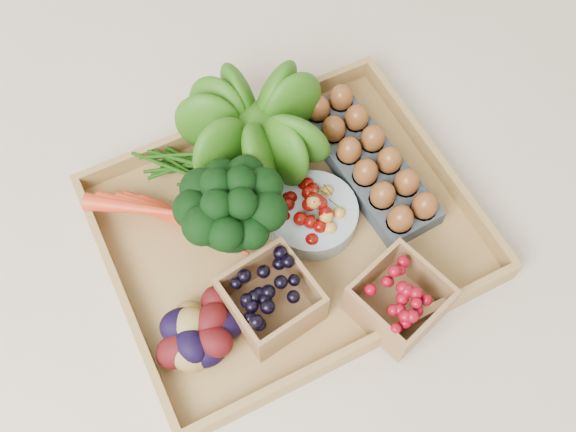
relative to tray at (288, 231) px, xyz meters
name	(u,v)px	position (x,y,z in m)	size (l,w,h in m)	color
ground	(288,234)	(0.00, 0.00, -0.01)	(4.00, 4.00, 0.00)	beige
tray	(288,231)	(0.00, 0.00, 0.00)	(0.55, 0.45, 0.01)	#A68045
carrots	(180,219)	(-0.15, 0.08, 0.03)	(0.19, 0.13, 0.04)	red
lettuce	(256,122)	(0.02, 0.15, 0.09)	(0.16, 0.16, 0.16)	#154D0C
broccoli	(233,222)	(-0.08, 0.02, 0.07)	(0.16, 0.16, 0.12)	black
cherry_bowl	(312,215)	(0.04, 0.00, 0.03)	(0.14, 0.14, 0.04)	#8C9EA5
egg_carton	(367,165)	(0.16, 0.04, 0.02)	(0.10, 0.29, 0.03)	#363E45
potatoes	(201,332)	(-0.19, -0.11, 0.05)	(0.14, 0.14, 0.08)	#38090B
punnet_blackberry	(271,299)	(-0.08, -0.11, 0.05)	(0.12, 0.12, 0.08)	black
punnet_raspberry	(399,300)	(0.08, -0.19, 0.05)	(0.11, 0.11, 0.08)	maroon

